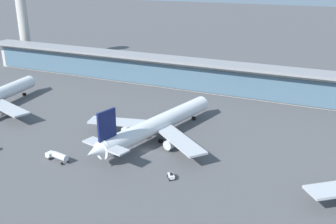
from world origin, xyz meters
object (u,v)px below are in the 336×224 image
at_px(service_truck_mid_apron_white, 58,156).
at_px(airliner_centre_stand, 156,125).
at_px(control_tower, 21,2).
at_px(service_truck_near_nose_white, 171,176).

bearing_deg(service_truck_mid_apron_white, airliner_centre_stand, 53.97).
bearing_deg(airliner_centre_stand, service_truck_mid_apron_white, -126.03).
height_order(airliner_centre_stand, control_tower, control_tower).
xyz_separation_m(airliner_centre_stand, control_tower, (-132.74, 75.63, 31.56)).
distance_m(airliner_centre_stand, control_tower, 156.00).
relative_size(airliner_centre_stand, service_truck_mid_apron_white, 7.33).
bearing_deg(control_tower, service_truck_near_nose_white, -33.49).
relative_size(service_truck_near_nose_white, service_truck_mid_apron_white, 0.37).
xyz_separation_m(service_truck_near_nose_white, service_truck_mid_apron_white, (-36.44, -5.04, 0.83)).
distance_m(airliner_centre_stand, service_truck_near_nose_white, 28.38).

